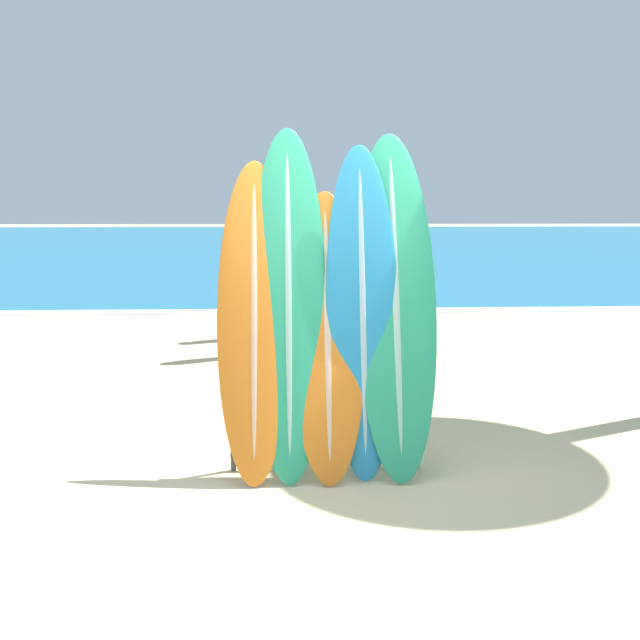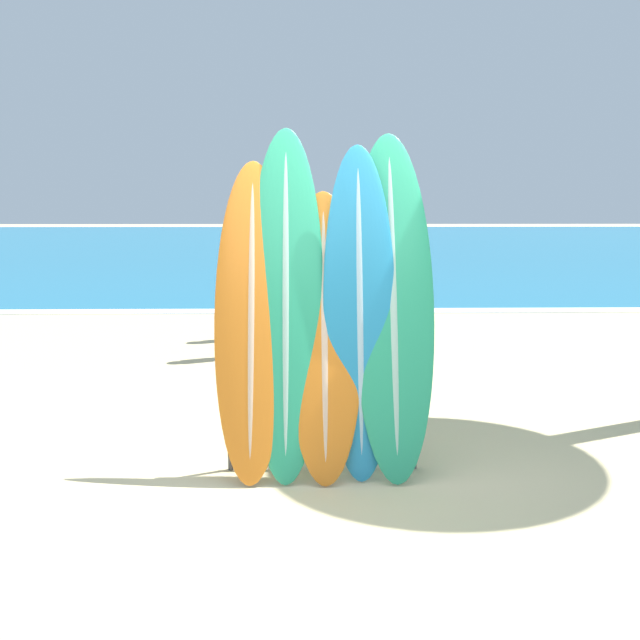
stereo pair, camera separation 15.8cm
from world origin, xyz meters
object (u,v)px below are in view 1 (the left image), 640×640
surfboard_slot_3 (362,308)px  person_near_water (237,292)px  person_mid_beach (252,274)px  surfboard_slot_4 (395,301)px  surfboard_slot_0 (254,317)px  surfboard_slot_2 (327,333)px  surfboard_rack (326,401)px  surfboard_slot_1 (288,299)px

surfboard_slot_3 → person_near_water: size_ratio=1.53×
surfboard_slot_3 → person_mid_beach: (-1.01, 5.56, -0.25)m
surfboard_slot_3 → surfboard_slot_4: size_ratio=0.96×
surfboard_slot_0 → person_mid_beach: (-0.24, 5.56, -0.19)m
surfboard_slot_3 → person_near_water: 4.31m
surfboard_slot_2 → surfboard_slot_4: (0.49, 0.07, 0.22)m
surfboard_slot_0 → person_mid_beach: bearing=92.5°
person_mid_beach → surfboard_slot_0: bearing=36.5°
surfboard_rack → surfboard_slot_0: surfboard_slot_0 is taller
surfboard_slot_0 → surfboard_slot_3: (0.77, 0.00, 0.06)m
surfboard_slot_0 → surfboard_slot_1: bearing=9.7°
surfboard_rack → surfboard_slot_4: bearing=7.4°
surfboard_slot_1 → surfboard_slot_4: size_ratio=1.02×
surfboard_slot_4 → person_mid_beach: (-1.25, 5.52, -0.30)m
surfboard_rack → surfboard_slot_0: (-0.51, 0.03, 0.61)m
surfboard_slot_3 → surfboard_slot_0: bearing=-179.9°
surfboard_slot_1 → person_near_water: (-0.61, 4.11, -0.41)m
surfboard_rack → person_mid_beach: size_ratio=0.81×
surfboard_slot_4 → surfboard_slot_0: bearing=-177.9°
surfboard_slot_0 → surfboard_slot_4: surfboard_slot_4 is taller
surfboard_slot_0 → surfboard_slot_4: 1.02m
surfboard_slot_2 → surfboard_slot_3: (0.25, 0.03, 0.17)m
surfboard_slot_2 → person_mid_beach: 5.64m
surfboard_slot_2 → surfboard_slot_4: surfboard_slot_4 is taller
surfboard_slot_1 → surfboard_slot_4: 0.77m
surfboard_slot_1 → person_mid_beach: bearing=95.0°
surfboard_rack → surfboard_slot_4: size_ratio=0.56×
surfboard_rack → person_mid_beach: 5.65m
surfboard_slot_1 → person_mid_beach: surfboard_slot_1 is taller
surfboard_slot_0 → surfboard_slot_4: bearing=2.1°
surfboard_slot_4 → person_mid_beach: bearing=102.8°
surfboard_rack → surfboard_slot_1: bearing=164.9°
surfboard_slot_2 → person_near_water: size_ratio=1.32×
surfboard_slot_0 → person_near_water: size_ratio=1.46×
surfboard_slot_3 → person_mid_beach: 5.65m
surfboard_slot_1 → surfboard_slot_4: (0.77, -0.01, -0.02)m
surfboard_slot_3 → surfboard_rack: bearing=-173.3°
surfboard_slot_1 → person_near_water: 4.17m
surfboard_slot_3 → person_mid_beach: size_ratio=1.38×
surfboard_slot_1 → surfboard_slot_2: size_ratio=1.23×
surfboard_slot_1 → surfboard_slot_3: bearing=-4.3°
surfboard_rack → surfboard_slot_0: bearing=176.7°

